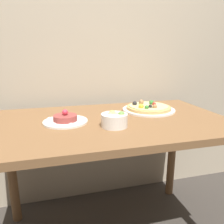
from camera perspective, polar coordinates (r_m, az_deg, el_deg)
name	(u,v)px	position (r m, az deg, el deg)	size (l,w,h in m)	color
back_wall	(92,29)	(1.64, -5.29, 20.76)	(8.00, 0.05, 2.60)	tan
dining_table	(110,138)	(1.23, -0.54, -6.92)	(1.31, 0.76, 0.78)	brown
pizza_plate	(148,108)	(1.40, 9.48, 1.04)	(0.33, 0.33, 0.06)	silver
tartare_plate	(65,120)	(1.17, -12.08, -1.96)	(0.23, 0.23, 0.07)	silver
small_bowl	(114,120)	(1.07, 0.64, -2.01)	(0.13, 0.13, 0.08)	silver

